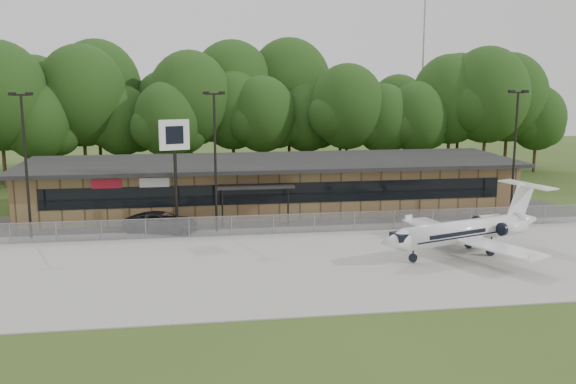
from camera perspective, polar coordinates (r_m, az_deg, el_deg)
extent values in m
plane|color=#36491A|center=(32.37, 3.94, -10.32)|extent=(160.00, 160.00, 0.00)
cube|color=#9E9B93|center=(39.78, 1.43, -6.22)|extent=(64.00, 18.00, 0.08)
cube|color=#383835|center=(50.77, -0.84, -2.53)|extent=(50.00, 9.00, 0.06)
cube|color=brown|center=(54.75, -1.49, 0.54)|extent=(40.00, 10.00, 4.00)
cube|color=black|center=(49.80, -0.76, -0.12)|extent=(36.00, 0.08, 1.60)
cube|color=black|center=(53.92, -1.43, 2.70)|extent=(41.00, 11.50, 0.30)
cube|color=black|center=(48.87, -3.00, 0.50)|extent=(6.00, 1.60, 0.20)
cube|color=#B01529|center=(49.52, -15.83, 0.71)|extent=(2.20, 0.06, 0.70)
cube|color=silver|center=(49.20, -11.79, 0.83)|extent=(2.20, 0.06, 0.70)
cube|color=gray|center=(46.27, -0.08, -2.90)|extent=(46.00, 0.03, 1.50)
cube|color=gray|center=(46.10, -0.08, -2.00)|extent=(46.00, 0.04, 0.04)
cylinder|color=gray|center=(82.65, 11.89, 11.01)|extent=(0.20, 0.20, 25.00)
cylinder|color=black|center=(47.81, -22.24, 1.93)|extent=(0.18, 0.18, 10.00)
cube|color=black|center=(47.39, -22.67, 7.97)|extent=(1.20, 0.12, 0.12)
cube|color=black|center=(47.52, -23.33, 8.02)|extent=(0.45, 0.30, 0.22)
cube|color=black|center=(47.26, -22.02, 8.10)|extent=(0.45, 0.30, 0.22)
cylinder|color=black|center=(46.49, -6.47, 2.43)|extent=(0.18, 0.18, 10.00)
cube|color=black|center=(46.05, -6.60, 8.66)|extent=(1.20, 0.12, 0.12)
cube|color=black|center=(46.03, -7.30, 8.73)|extent=(0.45, 0.30, 0.22)
cube|color=black|center=(46.07, -5.91, 8.76)|extent=(0.45, 0.30, 0.22)
cylinder|color=black|center=(52.61, 19.46, 2.83)|extent=(0.18, 0.18, 10.00)
cube|color=black|center=(52.23, 19.80, 8.33)|extent=(1.20, 0.12, 0.12)
cube|color=black|center=(51.97, 19.26, 8.43)|extent=(0.45, 0.30, 0.22)
cube|color=black|center=(52.49, 20.34, 8.38)|extent=(0.45, 0.30, 0.22)
cylinder|color=white|center=(42.16, 15.15, -3.52)|extent=(8.99, 4.25, 1.44)
cone|color=white|center=(38.80, 9.22, -4.50)|extent=(2.17, 1.94, 1.44)
cone|color=white|center=(45.95, 20.23, -2.49)|extent=(2.34, 2.00, 1.44)
cube|color=white|center=(40.52, 18.43, -4.86)|extent=(3.61, 5.75, 0.11)
cube|color=white|center=(44.70, 12.99, -3.17)|extent=(3.61, 5.75, 0.11)
cylinder|color=white|center=(43.59, 19.31, -3.12)|extent=(2.14, 1.40, 0.81)
cylinder|color=white|center=(45.11, 17.24, -2.54)|extent=(2.14, 1.40, 0.81)
cube|color=white|center=(45.36, 19.95, -0.95)|extent=(2.14, 0.83, 2.71)
cube|color=white|center=(45.56, 20.50, 0.50)|extent=(2.44, 4.30, 0.09)
cube|color=black|center=(39.11, 9.97, -4.02)|extent=(1.20, 1.31, 0.45)
cube|color=black|center=(43.55, 16.65, -4.81)|extent=(1.37, 2.28, 0.63)
cylinder|color=black|center=(40.09, 11.04, -5.88)|extent=(0.68, 0.68, 0.20)
imported|color=#323235|center=(47.90, -11.18, -2.65)|extent=(5.85, 4.01, 1.49)
cylinder|color=black|center=(46.93, -9.96, 1.08)|extent=(0.29, 0.29, 7.85)
cube|color=silver|center=(46.51, -10.08, 5.02)|extent=(2.15, 0.77, 2.16)
cube|color=black|center=(46.39, -10.05, 5.01)|extent=(1.25, 0.35, 1.28)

